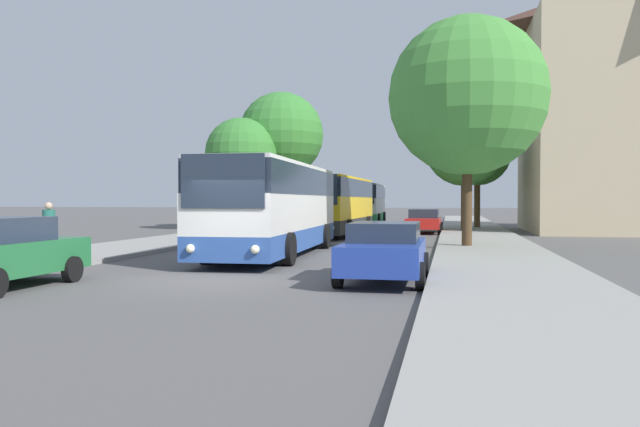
{
  "coord_description": "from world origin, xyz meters",
  "views": [
    {
      "loc": [
        5.51,
        -14.31,
        1.95
      ],
      "look_at": [
        -0.81,
        15.94,
        1.3
      ],
      "focal_mm": 35.0,
      "sensor_mm": 36.0,
      "label": 1
    }
  ],
  "objects": [
    {
      "name": "ground_plane",
      "position": [
        0.0,
        0.0,
        0.0
      ],
      "size": [
        300.0,
        300.0,
        0.0
      ],
      "primitive_type": "plane",
      "color": "#565454",
      "rests_on": "ground"
    },
    {
      "name": "bus_middle",
      "position": [
        -0.72,
        19.82,
        1.72
      ],
      "size": [
        3.04,
        10.73,
        3.21
      ],
      "rotation": [
        0.0,
        0.0,
        -0.02
      ],
      "color": "#2D2D2D",
      "rests_on": "ground_plane"
    },
    {
      "name": "tree_left_near",
      "position": [
        -5.87,
        27.09,
        6.44
      ],
      "size": [
        5.82,
        5.82,
        9.22
      ],
      "color": "brown",
      "rests_on": "sidewalk_left"
    },
    {
      "name": "tree_left_far",
      "position": [
        -7.86,
        24.51,
        4.97
      ],
      "size": [
        4.73,
        4.73,
        7.2
      ],
      "color": "#47331E",
      "rests_on": "sidewalk_left"
    },
    {
      "name": "bus_rear",
      "position": [
        -1.01,
        34.12,
        1.7
      ],
      "size": [
        3.08,
        10.59,
        3.18
      ],
      "rotation": [
        0.0,
        0.0,
        0.04
      ],
      "color": "#238942",
      "rests_on": "ground_plane"
    },
    {
      "name": "bus_front",
      "position": [
        -0.59,
        6.93,
        1.72
      ],
      "size": [
        3.13,
        11.44,
        3.21
      ],
      "rotation": [
        0.0,
        0.0,
        0.03
      ],
      "color": "#2D519E",
      "rests_on": "ground_plane"
    },
    {
      "name": "pedestrian_waiting_far",
      "position": [
        -6.17,
        2.15,
        1.03
      ],
      "size": [
        0.36,
        0.36,
        1.75
      ],
      "rotation": [
        0.0,
        0.0,
        6.08
      ],
      "color": "#23232D",
      "rests_on": "sidewalk_left"
    },
    {
      "name": "tree_right_near",
      "position": [
        6.17,
        11.15,
        6.08
      ],
      "size": [
        6.27,
        6.27,
        9.08
      ],
      "color": "#47331E",
      "rests_on": "sidewalk_right"
    },
    {
      "name": "sidewalk_right",
      "position": [
        7.0,
        0.0,
        0.07
      ],
      "size": [
        4.0,
        120.0,
        0.15
      ],
      "primitive_type": "cube",
      "color": "gray",
      "rests_on": "ground_plane"
    },
    {
      "name": "parked_car_left_curb",
      "position": [
        -4.2,
        -2.35,
        0.81
      ],
      "size": [
        2.0,
        4.18,
        1.58
      ],
      "rotation": [
        0.0,
        0.0,
        -0.01
      ],
      "color": "#236B38",
      "rests_on": "ground_plane"
    },
    {
      "name": "tree_right_mid",
      "position": [
        6.36,
        24.78,
        5.23
      ],
      "size": [
        4.84,
        4.84,
        7.51
      ],
      "color": "#47331E",
      "rests_on": "sidewalk_right"
    },
    {
      "name": "parked_car_right_far",
      "position": [
        4.0,
        23.22,
        0.75
      ],
      "size": [
        2.17,
        4.66,
        1.43
      ],
      "rotation": [
        0.0,
        0.0,
        3.13
      ],
      "color": "red",
      "rests_on": "ground_plane"
    },
    {
      "name": "parked_car_right_near",
      "position": [
        3.97,
        0.6,
        0.75
      ],
      "size": [
        2.03,
        4.15,
        1.42
      ],
      "rotation": [
        0.0,
        0.0,
        3.15
      ],
      "color": "#233D9E",
      "rests_on": "ground_plane"
    },
    {
      "name": "tree_right_far",
      "position": [
        7.28,
        28.53,
        5.14
      ],
      "size": [
        4.44,
        4.44,
        7.23
      ],
      "color": "#513D23",
      "rests_on": "sidewalk_right"
    }
  ]
}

